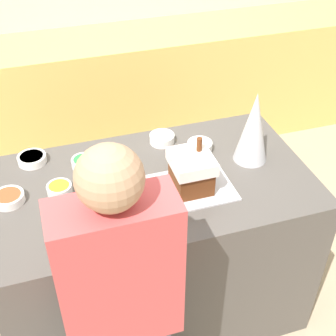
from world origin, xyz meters
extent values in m
plane|color=tan|center=(0.00, 0.00, 0.00)|extent=(12.00, 12.00, 0.00)
cube|color=#DBBC60|center=(0.00, 1.65, 0.46)|extent=(6.00, 0.60, 0.93)
cube|color=#514C47|center=(0.00, 0.00, 0.45)|extent=(1.48, 0.83, 0.89)
cube|color=silver|center=(0.15, -0.10, 0.90)|extent=(0.37, 0.29, 0.01)
cube|color=#5B2D14|center=(0.15, -0.10, 0.96)|extent=(0.16, 0.18, 0.11)
cube|color=white|center=(0.15, -0.10, 1.04)|extent=(0.18, 0.20, 0.06)
cylinder|color=#5B2D14|center=(0.20, -0.07, 1.10)|extent=(0.02, 0.02, 0.06)
cone|color=silver|center=(0.50, 0.03, 1.07)|extent=(0.16, 0.16, 0.36)
cylinder|color=white|center=(-0.13, 0.15, 0.92)|extent=(0.12, 0.12, 0.05)
cylinder|color=yellow|center=(-0.13, 0.15, 0.93)|extent=(0.10, 0.10, 0.01)
cylinder|color=white|center=(0.29, 0.16, 0.92)|extent=(0.12, 0.12, 0.05)
cylinder|color=red|center=(0.29, 0.16, 0.94)|extent=(0.10, 0.10, 0.01)
cylinder|color=silver|center=(-0.41, 0.05, 0.91)|extent=(0.11, 0.11, 0.04)
cylinder|color=orange|center=(-0.41, 0.05, 0.93)|extent=(0.09, 0.09, 0.01)
cylinder|color=white|center=(-0.28, 0.21, 0.91)|extent=(0.12, 0.12, 0.04)
cylinder|color=green|center=(-0.28, 0.21, 0.93)|extent=(0.10, 0.10, 0.01)
cylinder|color=white|center=(-0.63, 0.05, 0.91)|extent=(0.14, 0.14, 0.04)
cylinder|color=brown|center=(-0.63, 0.05, 0.93)|extent=(0.11, 0.11, 0.01)
cylinder|color=white|center=(-0.51, 0.32, 0.91)|extent=(0.14, 0.14, 0.04)
cylinder|color=yellow|center=(-0.51, 0.32, 0.93)|extent=(0.11, 0.11, 0.01)
cylinder|color=white|center=(0.14, 0.29, 0.92)|extent=(0.13, 0.13, 0.04)
cylinder|color=green|center=(0.14, 0.29, 0.93)|extent=(0.10, 0.10, 0.01)
cube|color=#CC4C4C|center=(-0.28, -0.59, 1.04)|extent=(0.40, 0.18, 0.59)
sphere|color=tan|center=(-0.28, -0.59, 1.44)|extent=(0.20, 0.20, 0.20)
cylinder|color=tan|center=(-0.28, -0.39, 1.17)|extent=(0.07, 0.40, 0.07)
camera|label=1|loc=(-0.43, -1.61, 2.25)|focal=50.00mm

